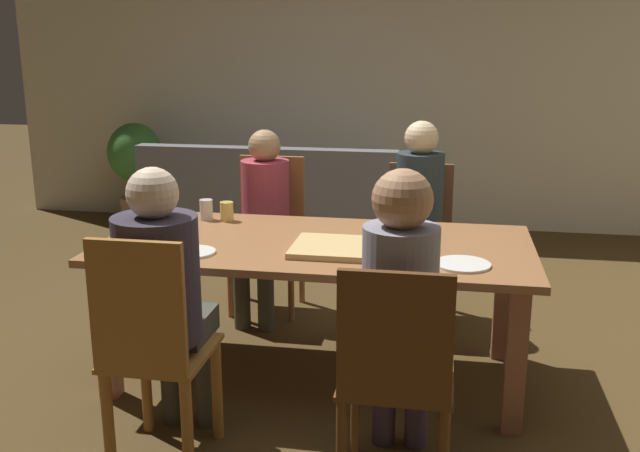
{
  "coord_description": "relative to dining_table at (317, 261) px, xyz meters",
  "views": [
    {
      "loc": [
        0.61,
        -3.38,
        1.71
      ],
      "look_at": [
        0.0,
        0.1,
        0.78
      ],
      "focal_mm": 40.25,
      "sensor_mm": 36.0,
      "label": 1
    }
  ],
  "objects": [
    {
      "name": "person_1",
      "position": [
        -0.48,
        0.8,
        0.06
      ],
      "size": [
        0.3,
        0.53,
        1.17
      ],
      "color": "#424336",
      "rests_on": "ground"
    },
    {
      "name": "chair_3",
      "position": [
        0.47,
        -0.99,
        -0.09
      ],
      "size": [
        0.42,
        0.46,
        0.95
      ],
      "color": "#543116",
      "rests_on": "ground"
    },
    {
      "name": "plate_1",
      "position": [
        -0.54,
        -0.3,
        0.1
      ],
      "size": [
        0.21,
        0.21,
        0.01
      ],
      "color": "white",
      "rests_on": "dining_table"
    },
    {
      "name": "dining_table",
      "position": [
        0.0,
        0.0,
        0.0
      ],
      "size": [
        2.12,
        1.0,
        0.72
      ],
      "color": "#97623B",
      "rests_on": "ground"
    },
    {
      "name": "pizza_box_0",
      "position": [
        0.1,
        -0.13,
        0.11
      ],
      "size": [
        0.38,
        0.38,
        0.03
      ],
      "color": "tan",
      "rests_on": "dining_table"
    },
    {
      "name": "plate_0",
      "position": [
        0.71,
        -0.27,
        0.1
      ],
      "size": [
        0.25,
        0.25,
        0.01
      ],
      "color": "white",
      "rests_on": "dining_table"
    },
    {
      "name": "chair_1",
      "position": [
        -0.48,
        0.96,
        -0.08
      ],
      "size": [
        0.44,
        0.39,
        0.98
      ],
      "color": "#9D6134",
      "rests_on": "ground"
    },
    {
      "name": "chair_2",
      "position": [
        -0.48,
        -0.94,
        -0.11
      ],
      "size": [
        0.39,
        0.43,
        1.0
      ],
      "color": "#9A652A",
      "rests_on": "ground"
    },
    {
      "name": "potted_plant",
      "position": [
        -2.21,
        2.79,
        -0.04
      ],
      "size": [
        0.49,
        0.49,
        0.96
      ],
      "color": "gray",
      "rests_on": "ground"
    },
    {
      "name": "drinking_glass_1",
      "position": [
        -0.69,
        0.34,
        0.16
      ],
      "size": [
        0.07,
        0.07,
        0.11
      ],
      "primitive_type": "cylinder",
      "color": "silver",
      "rests_on": "dining_table"
    },
    {
      "name": "person_0",
      "position": [
        0.47,
        0.81,
        0.09
      ],
      "size": [
        0.28,
        0.51,
        1.24
      ],
      "color": "#3B3E47",
      "rests_on": "ground"
    },
    {
      "name": "chair_0",
      "position": [
        0.47,
        0.96,
        -0.12
      ],
      "size": [
        0.42,
        0.45,
        0.95
      ],
      "color": "brown",
      "rests_on": "ground"
    },
    {
      "name": "ground_plane",
      "position": [
        0.0,
        0.0,
        -0.63
      ],
      "size": [
        20.0,
        20.0,
        0.0
      ],
      "primitive_type": "plane",
      "color": "#4B371A"
    },
    {
      "name": "couch",
      "position": [
        -0.85,
        2.61,
        -0.34
      ],
      "size": [
        2.19,
        0.91,
        0.84
      ],
      "color": "slate",
      "rests_on": "ground"
    },
    {
      "name": "back_wall",
      "position": [
        0.0,
        3.25,
        0.83
      ],
      "size": [
        7.04,
        0.12,
        2.9
      ],
      "primitive_type": "cube",
      "color": "beige",
      "rests_on": "ground"
    },
    {
      "name": "drinking_glass_0",
      "position": [
        -0.57,
        0.33,
        0.15
      ],
      "size": [
        0.07,
        0.07,
        0.11
      ],
      "primitive_type": "cylinder",
      "color": "#DFC25C",
      "rests_on": "dining_table"
    },
    {
      "name": "person_2",
      "position": [
        -0.48,
        -0.8,
        0.1
      ],
      "size": [
        0.33,
        0.5,
        1.23
      ],
      "color": "#404037",
      "rests_on": "ground"
    },
    {
      "name": "person_3",
      "position": [
        0.47,
        -0.83,
        0.11
      ],
      "size": [
        0.28,
        0.49,
        1.26
      ],
      "color": "#392C41",
      "rests_on": "ground"
    }
  ]
}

